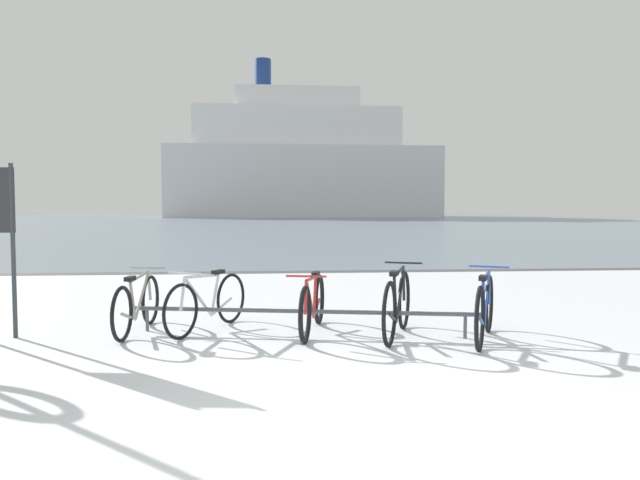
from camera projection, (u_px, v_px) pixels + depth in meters
name	position (u px, v px, depth m)	size (l,w,h in m)	color
ground	(279.00, 222.00, 57.56)	(80.00, 132.00, 0.08)	silver
bike_rack	(302.00, 312.00, 7.13)	(4.18, 0.85, 0.31)	#4C5156
bicycle_0	(137.00, 304.00, 7.25)	(0.46, 1.65, 0.75)	black
bicycle_1	(207.00, 302.00, 7.35)	(0.85, 1.54, 0.77)	black
bicycle_2	(313.00, 305.00, 7.21)	(0.55, 1.72, 0.76)	black
bicycle_3	(397.00, 305.00, 6.97)	(0.71, 1.61, 0.85)	black
bicycle_4	(485.00, 309.00, 6.78)	(0.79, 1.56, 0.82)	black
ferry_ship	(301.00, 165.00, 81.37)	(35.96, 12.61, 21.07)	silver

